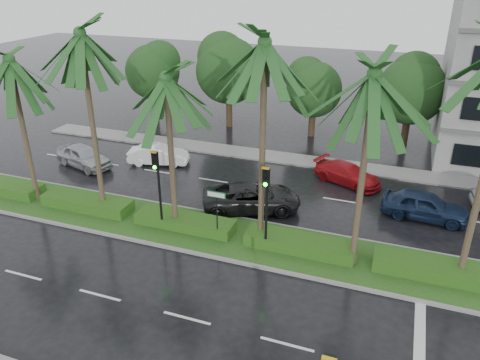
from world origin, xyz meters
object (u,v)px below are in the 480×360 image
(car_red, at_px, (348,174))
(car_darkgrey, at_px, (252,197))
(car_white, at_px, (158,155))
(signal_median_left, at_px, (158,179))
(street_sign, at_px, (217,203))
(car_silver, at_px, (84,156))
(car_blue, at_px, (425,206))

(car_red, bearing_deg, car_darkgrey, 163.10)
(car_white, distance_m, car_darkgrey, 9.00)
(signal_median_left, relative_size, car_red, 1.01)
(street_sign, xyz_separation_m, car_white, (-7.55, 7.74, -1.46))
(street_sign, xyz_separation_m, car_darkgrey, (0.50, 3.74, -1.37))
(car_white, height_order, car_darkgrey, car_darkgrey)
(street_sign, bearing_deg, car_red, 61.07)
(car_darkgrey, distance_m, car_red, 6.96)
(street_sign, distance_m, car_silver, 13.37)
(car_red, bearing_deg, street_sign, 174.44)
(car_blue, bearing_deg, signal_median_left, 120.00)
(signal_median_left, height_order, car_red, signal_median_left)
(car_white, bearing_deg, car_darkgrey, -131.75)
(car_white, bearing_deg, car_red, -99.37)
(street_sign, distance_m, car_darkgrey, 4.01)
(street_sign, bearing_deg, car_blue, 32.18)
(signal_median_left, xyz_separation_m, car_white, (-4.55, 7.93, -2.33))
(car_silver, relative_size, car_darkgrey, 0.80)
(car_darkgrey, height_order, car_red, car_darkgrey)
(signal_median_left, xyz_separation_m, car_darkgrey, (3.50, 3.92, -2.25))
(signal_median_left, xyz_separation_m, car_silver, (-9.05, 5.81, -2.26))
(signal_median_left, bearing_deg, car_silver, 147.33)
(car_silver, bearing_deg, car_blue, -72.32)
(car_red, height_order, car_blue, car_blue)
(street_sign, bearing_deg, car_white, 134.29)
(street_sign, distance_m, car_white, 10.92)
(signal_median_left, bearing_deg, car_red, 49.08)
(car_silver, distance_m, car_blue, 21.56)
(car_silver, xyz_separation_m, car_blue, (21.55, 0.35, 0.02))
(car_white, distance_m, car_red, 12.62)
(street_sign, bearing_deg, car_silver, 154.99)
(street_sign, distance_m, car_red, 10.45)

